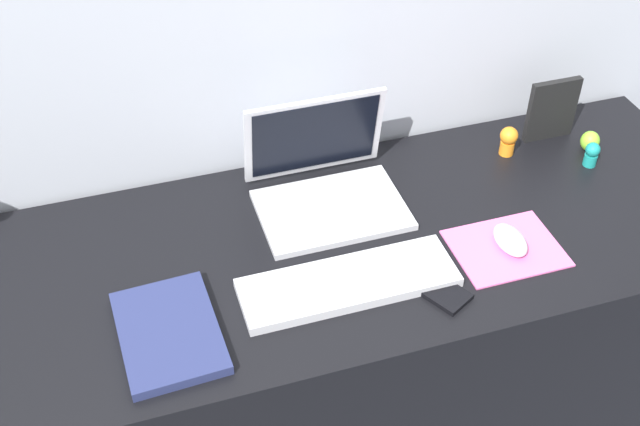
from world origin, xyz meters
The scene contains 12 objects.
back_wall centered at (0.00, 0.34, 0.79)m, with size 3.07×0.05×1.58m, color #B2B7C1.
desk centered at (0.00, 0.00, 0.37)m, with size 1.87×0.60×0.74m, color black.
laptop centered at (0.09, 0.15, 0.79)m, with size 0.30×0.25×0.21m.
keyboard centered at (0.06, -0.12, 0.75)m, with size 0.41×0.13×0.02m, color silver.
mousepad centered at (0.39, -0.11, 0.74)m, with size 0.21×0.17×0.00m, color pink.
mouse centered at (0.39, -0.11, 0.76)m, with size 0.06×0.10×0.03m, color silver.
cell_phone centered at (0.21, -0.18, 0.74)m, with size 0.06×0.13×0.01m, color black.
notebook_pad centered at (-0.28, -0.14, 0.75)m, with size 0.17×0.24×0.02m, color navy.
picture_frame centered at (0.66, 0.20, 0.81)m, with size 0.12×0.02×0.15m, color black.
toy_figurine_teal centered at (0.69, 0.08, 0.77)m, with size 0.03×0.03×0.06m.
toy_figurine_orange centered at (0.53, 0.17, 0.78)m, with size 0.04×0.04×0.07m.
toy_figurine_lime centered at (0.72, 0.13, 0.76)m, with size 0.04×0.04×0.05m, color #8CDB33.
Camera 1 is at (-0.31, -1.10, 1.82)m, focal length 44.80 mm.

